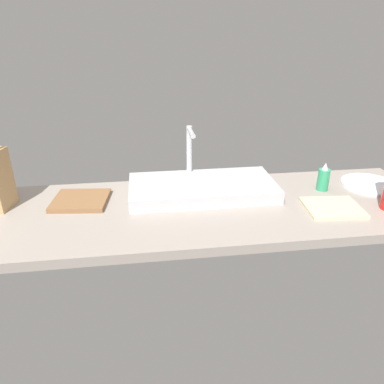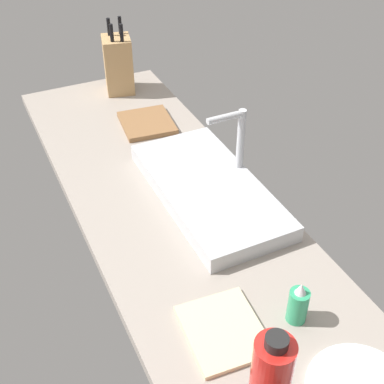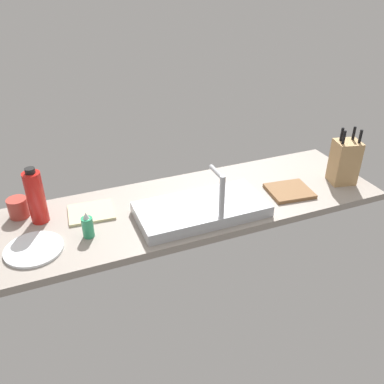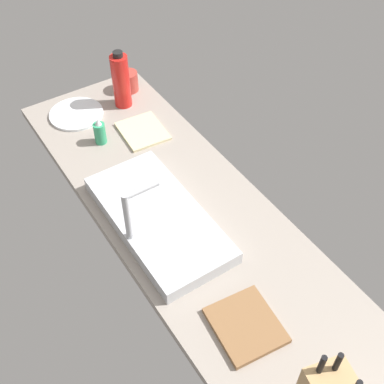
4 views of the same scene
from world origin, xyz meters
The scene contains 7 objects.
countertop_slab centered at (0.00, 0.00, 1.75)cm, with size 181.76×56.71×3.50cm, color gray.
sink_basin centered at (1.45, 10.78, 6.12)cm, with size 58.54×28.34×5.23cm, color #B7BABF.
faucet centered at (-2.04, 22.04, 18.15)cm, with size 5.50×12.69×25.09cm.
cutting_board centered at (-46.57, 9.51, 4.40)cm, with size 20.48×18.30×1.80cm, color brown.
soap_bottle centered at (51.69, 8.34, 8.52)cm, with size 4.80×4.80×11.82cm.
dinner_plate centered at (73.71, 9.53, 4.10)cm, with size 23.23×23.23×1.20cm, color white.
dish_towel centered at (47.75, -8.83, 4.10)cm, with size 20.28×17.21×1.20cm, color beige.
Camera 1 is at (-20.80, -122.29, 67.10)cm, focal length 34.24 mm.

